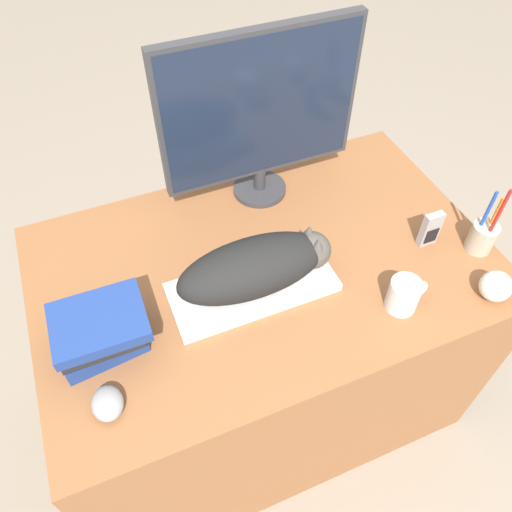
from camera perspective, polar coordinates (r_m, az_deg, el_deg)
ground_plane at (r=1.85m, az=5.95°, el=-25.01°), size 12.00×12.00×0.00m
desk at (r=1.64m, az=0.85°, el=-9.24°), size 1.22×0.78×0.75m
keyboard at (r=1.27m, az=-0.41°, el=-3.57°), size 0.42×0.18×0.02m
cat at (r=1.21m, az=0.35°, el=-1.10°), size 0.40×0.16×0.13m
monitor at (r=1.36m, az=0.52°, el=16.14°), size 0.55×0.16×0.50m
computer_mouse at (r=1.15m, az=-16.61°, el=-15.83°), size 0.07×0.08×0.04m
coffee_mug at (r=1.27m, az=16.60°, el=-4.27°), size 0.11×0.08×0.09m
pen_cup at (r=1.47m, az=24.49°, el=2.14°), size 0.07×0.07×0.22m
baseball at (r=1.37m, az=25.71°, el=-3.12°), size 0.08×0.08×0.08m
phone at (r=1.43m, az=19.31°, el=2.90°), size 0.05×0.02×0.11m
book_stack at (r=1.19m, az=-17.47°, el=-8.28°), size 0.22×0.17×0.11m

